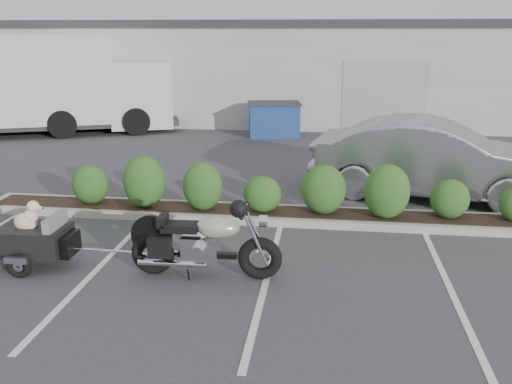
# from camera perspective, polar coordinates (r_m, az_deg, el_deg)

# --- Properties ---
(ground) EXTENTS (90.00, 90.00, 0.00)m
(ground) POSITION_cam_1_polar(r_m,az_deg,el_deg) (9.04, -6.09, -7.09)
(ground) COLOR #38383A
(ground) RESTS_ON ground
(planter_kerb) EXTENTS (12.00, 1.00, 0.15)m
(planter_kerb) POSITION_cam_1_polar(r_m,az_deg,el_deg) (10.88, 1.74, -2.41)
(planter_kerb) COLOR #9E9E93
(planter_kerb) RESTS_ON ground
(building) EXTENTS (26.00, 10.00, 4.00)m
(building) POSITION_cam_1_polar(r_m,az_deg,el_deg) (25.16, 3.05, 12.93)
(building) COLOR #9EA099
(building) RESTS_ON ground
(motorcycle) EXTENTS (2.34, 0.79, 1.34)m
(motorcycle) POSITION_cam_1_polar(r_m,az_deg,el_deg) (8.24, -5.42, -5.46)
(motorcycle) COLOR black
(motorcycle) RESTS_ON ground
(pet_trailer) EXTENTS (1.86, 1.03, 1.11)m
(pet_trailer) POSITION_cam_1_polar(r_m,az_deg,el_deg) (9.29, -22.43, -4.54)
(pet_trailer) COLOR black
(pet_trailer) RESTS_ON ground
(sedan) EXTENTS (5.57, 2.91, 1.75)m
(sedan) POSITION_cam_1_polar(r_m,az_deg,el_deg) (12.70, 18.17, 3.29)
(sedan) COLOR #9D9DA3
(sedan) RESTS_ON ground
(dumpster) EXTENTS (2.02, 1.56, 1.20)m
(dumpster) POSITION_cam_1_polar(r_m,az_deg,el_deg) (19.36, 1.90, 7.68)
(dumpster) COLOR navy
(dumpster) RESTS_ON ground
(delivery_truck) EXTENTS (8.00, 5.01, 3.50)m
(delivery_truck) POSITION_cam_1_polar(r_m,az_deg,el_deg) (21.16, -19.20, 10.47)
(delivery_truck) COLOR beige
(delivery_truck) RESTS_ON ground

